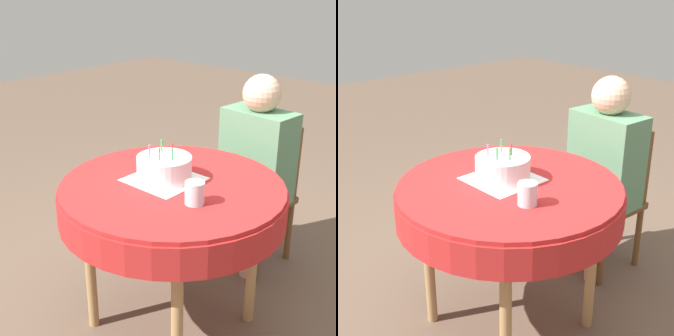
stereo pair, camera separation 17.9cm
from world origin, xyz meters
TOP-DOWN VIEW (x-y plane):
  - ground_plane at (0.00, 0.00)m, footprint 12.00×12.00m
  - dining_table at (0.00, 0.00)m, footprint 1.03×1.03m
  - chair at (-0.03, 0.83)m, footprint 0.40×0.40m
  - person at (-0.04, 0.75)m, footprint 0.42×0.34m
  - napkin at (-0.06, 0.01)m, footprint 0.30×0.30m
  - birthday_cake at (-0.06, 0.01)m, footprint 0.25×0.25m
  - drinking_glass at (0.20, -0.09)m, footprint 0.08×0.08m

SIDE VIEW (x-z plane):
  - ground_plane at x=0.00m, z-range 0.00..0.00m
  - chair at x=-0.03m, z-range 0.03..0.88m
  - dining_table at x=0.00m, z-range 0.29..1.07m
  - person at x=-0.04m, z-range 0.11..1.26m
  - napkin at x=-0.06m, z-range 0.77..0.78m
  - drinking_glass at x=0.20m, z-range 0.77..0.87m
  - birthday_cake at x=-0.06m, z-range 0.75..0.91m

